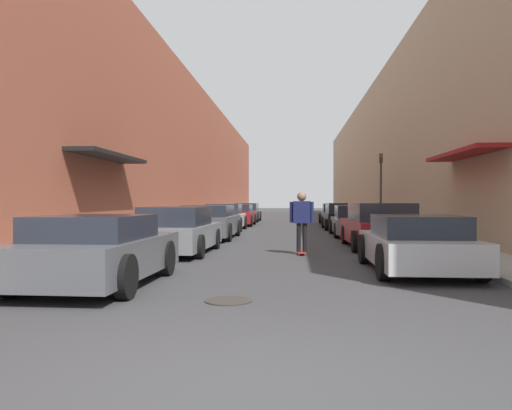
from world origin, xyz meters
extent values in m
plane|color=#38383A|center=(0.00, 26.18, 0.00)|extent=(144.01, 144.01, 0.00)
cube|color=#A3A099|center=(-4.96, 32.73, 0.06)|extent=(1.80, 65.46, 0.12)
cube|color=#A3A099|center=(4.96, 32.73, 0.06)|extent=(1.80, 65.46, 0.12)
cube|color=brown|center=(-7.86, 32.73, 4.61)|extent=(4.00, 65.46, 9.21)
cube|color=black|center=(-5.46, 11.46, 2.90)|extent=(1.00, 4.80, 0.12)
cube|color=tan|center=(7.86, 32.73, 4.85)|extent=(4.00, 65.46, 9.70)
cube|color=maroon|center=(5.46, 11.46, 2.90)|extent=(1.00, 4.80, 0.12)
cube|color=#515459|center=(-3.09, 4.63, 0.51)|extent=(1.98, 3.98, 0.64)
cube|color=#232833|center=(-3.09, 4.43, 1.03)|extent=(1.71, 2.09, 0.41)
cylinder|color=black|center=(-4.01, 5.85, 0.35)|extent=(0.18, 0.69, 0.69)
cylinder|color=black|center=(-2.16, 5.85, 0.35)|extent=(0.18, 0.69, 0.69)
cylinder|color=black|center=(-4.01, 3.40, 0.35)|extent=(0.18, 0.69, 0.69)
cylinder|color=black|center=(-2.16, 3.40, 0.35)|extent=(0.18, 0.69, 0.69)
cube|color=gray|center=(-2.93, 10.03, 0.48)|extent=(1.90, 4.36, 0.62)
cube|color=#232833|center=(-2.93, 9.82, 1.06)|extent=(1.64, 2.28, 0.53)
cylinder|color=black|center=(-3.82, 11.37, 0.31)|extent=(0.18, 0.63, 0.63)
cylinder|color=black|center=(-2.03, 11.37, 0.31)|extent=(0.18, 0.63, 0.63)
cylinder|color=black|center=(-3.82, 8.69, 0.31)|extent=(0.18, 0.63, 0.63)
cylinder|color=black|center=(-2.03, 8.69, 0.31)|extent=(0.18, 0.63, 0.63)
cube|color=#515459|center=(-2.94, 15.55, 0.53)|extent=(1.94, 4.76, 0.69)
cube|color=#232833|center=(-2.94, 15.31, 1.10)|extent=(1.71, 2.48, 0.44)
cylinder|color=black|center=(-3.88, 17.02, 0.34)|extent=(0.18, 0.68, 0.68)
cylinder|color=black|center=(-1.99, 17.02, 0.34)|extent=(0.18, 0.68, 0.68)
cylinder|color=black|center=(-3.88, 14.07, 0.34)|extent=(0.18, 0.68, 0.68)
cylinder|color=black|center=(-1.99, 14.07, 0.34)|extent=(0.18, 0.68, 0.68)
cube|color=silver|center=(-3.09, 21.00, 0.51)|extent=(1.87, 3.94, 0.62)
cube|color=#232833|center=(-3.09, 20.80, 1.08)|extent=(1.62, 2.06, 0.52)
cylinder|color=black|center=(-3.98, 22.22, 0.35)|extent=(0.18, 0.71, 0.71)
cylinder|color=black|center=(-2.20, 22.22, 0.35)|extent=(0.18, 0.71, 0.71)
cylinder|color=black|center=(-3.98, 19.79, 0.35)|extent=(0.18, 0.71, 0.71)
cylinder|color=black|center=(-2.20, 19.79, 0.35)|extent=(0.18, 0.71, 0.71)
cube|color=maroon|center=(-2.94, 25.87, 0.52)|extent=(1.78, 4.36, 0.67)
cube|color=#232833|center=(-2.94, 25.65, 1.06)|extent=(1.56, 2.27, 0.42)
cylinder|color=black|center=(-3.80, 27.21, 0.33)|extent=(0.18, 0.67, 0.67)
cylinder|color=black|center=(-2.07, 27.21, 0.33)|extent=(0.18, 0.67, 0.67)
cylinder|color=black|center=(-3.80, 24.52, 0.33)|extent=(0.18, 0.67, 0.67)
cylinder|color=black|center=(-2.07, 24.52, 0.33)|extent=(0.18, 0.67, 0.67)
cube|color=#515459|center=(-2.98, 31.78, 0.49)|extent=(1.74, 4.56, 0.58)
cube|color=#232833|center=(-2.98, 31.55, 1.05)|extent=(1.52, 2.37, 0.54)
cylinder|color=black|center=(-3.82, 33.19, 0.36)|extent=(0.18, 0.72, 0.72)
cylinder|color=black|center=(-2.14, 33.19, 0.36)|extent=(0.18, 0.72, 0.72)
cylinder|color=black|center=(-3.82, 30.37, 0.36)|extent=(0.18, 0.72, 0.72)
cylinder|color=black|center=(-2.14, 30.37, 0.36)|extent=(0.18, 0.72, 0.72)
cube|color=#B7B7BC|center=(2.91, 6.78, 0.47)|extent=(1.87, 4.15, 0.56)
cube|color=#232833|center=(2.91, 6.57, 0.97)|extent=(1.63, 2.17, 0.44)
cylinder|color=black|center=(2.02, 8.06, 0.35)|extent=(0.18, 0.69, 0.69)
cylinder|color=black|center=(3.81, 8.06, 0.35)|extent=(0.18, 0.69, 0.69)
cylinder|color=black|center=(2.02, 5.50, 0.35)|extent=(0.18, 0.69, 0.69)
cylinder|color=black|center=(3.81, 5.50, 0.35)|extent=(0.18, 0.69, 0.69)
cube|color=maroon|center=(3.07, 12.07, 0.52)|extent=(2.05, 4.78, 0.70)
cube|color=#232833|center=(3.07, 11.83, 1.14)|extent=(1.76, 2.51, 0.55)
cylinder|color=black|center=(2.13, 13.54, 0.32)|extent=(0.18, 0.64, 0.64)
cylinder|color=black|center=(4.01, 13.54, 0.32)|extent=(0.18, 0.64, 0.64)
cylinder|color=black|center=(2.13, 10.60, 0.32)|extent=(0.18, 0.64, 0.64)
cylinder|color=black|center=(4.01, 10.60, 0.32)|extent=(0.18, 0.64, 0.64)
cube|color=gray|center=(2.91, 17.49, 0.46)|extent=(1.82, 4.37, 0.59)
cube|color=#232833|center=(2.91, 17.27, 1.03)|extent=(1.56, 2.29, 0.54)
cylinder|color=black|center=(2.07, 18.83, 0.30)|extent=(0.18, 0.61, 0.61)
cylinder|color=black|center=(3.75, 18.83, 0.30)|extent=(0.18, 0.61, 0.61)
cylinder|color=black|center=(2.07, 16.14, 0.30)|extent=(0.18, 0.61, 0.61)
cylinder|color=black|center=(3.75, 16.14, 0.30)|extent=(0.18, 0.61, 0.61)
cube|color=black|center=(2.89, 22.42, 0.51)|extent=(1.89, 4.08, 0.69)
cube|color=#232833|center=(2.89, 22.22, 1.12)|extent=(1.63, 2.13, 0.52)
cylinder|color=black|center=(2.01, 23.67, 0.30)|extent=(0.18, 0.61, 0.61)
cylinder|color=black|center=(3.78, 23.67, 0.30)|extent=(0.18, 0.61, 0.61)
cylinder|color=black|center=(2.01, 21.17, 0.30)|extent=(0.18, 0.61, 0.61)
cylinder|color=black|center=(3.78, 21.17, 0.30)|extent=(0.18, 0.61, 0.61)
cube|color=black|center=(2.97, 27.80, 0.50)|extent=(1.85, 4.72, 0.65)
cube|color=#232833|center=(2.97, 27.57, 1.07)|extent=(1.59, 2.47, 0.49)
cylinder|color=black|center=(2.12, 29.25, 0.33)|extent=(0.18, 0.65, 0.65)
cylinder|color=black|center=(3.82, 29.25, 0.33)|extent=(0.18, 0.65, 0.65)
cylinder|color=black|center=(2.12, 26.35, 0.33)|extent=(0.18, 0.65, 0.65)
cylinder|color=black|center=(3.82, 26.35, 0.33)|extent=(0.18, 0.65, 0.65)
cube|color=#B2231E|center=(0.58, 9.95, 0.07)|extent=(0.20, 0.78, 0.02)
cylinder|color=beige|center=(0.51, 10.20, 0.03)|extent=(0.03, 0.06, 0.06)
cylinder|color=beige|center=(0.66, 10.20, 0.03)|extent=(0.03, 0.06, 0.06)
cylinder|color=beige|center=(0.51, 9.70, 0.03)|extent=(0.03, 0.06, 0.06)
cylinder|color=beige|center=(0.66, 9.70, 0.03)|extent=(0.03, 0.06, 0.06)
cylinder|color=black|center=(0.50, 9.95, 0.47)|extent=(0.12, 0.12, 0.80)
cylinder|color=black|center=(0.67, 9.95, 0.47)|extent=(0.12, 0.12, 0.80)
cube|color=#191E4C|center=(0.58, 9.95, 1.18)|extent=(0.47, 0.21, 0.61)
sphere|color=#8C664C|center=(0.58, 9.95, 1.61)|extent=(0.25, 0.25, 0.25)
cylinder|color=#191E4C|center=(0.30, 9.95, 1.18)|extent=(0.09, 0.09, 0.58)
cylinder|color=#191E4C|center=(0.87, 9.95, 1.18)|extent=(0.09, 0.09, 0.58)
cylinder|color=#332D28|center=(-0.60, 3.39, 0.01)|extent=(0.70, 0.70, 0.02)
cylinder|color=#2D2D2D|center=(4.67, 21.10, 1.97)|extent=(0.10, 0.10, 3.70)
cube|color=#332D0F|center=(4.67, 21.10, 3.59)|extent=(0.16, 0.16, 0.45)
sphere|color=red|center=(4.67, 21.02, 3.71)|extent=(0.11, 0.11, 0.11)
camera|label=1|loc=(0.36, -3.92, 1.49)|focal=35.00mm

